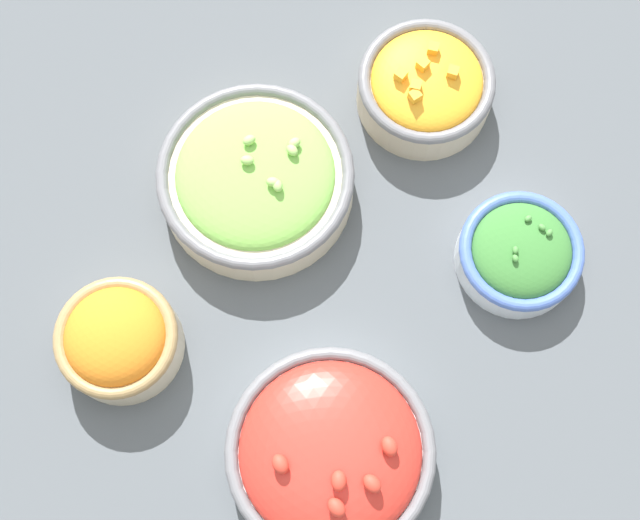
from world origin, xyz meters
The scene contains 6 objects.
ground_plane centered at (0.00, 0.00, 0.00)m, with size 3.00×3.00×0.00m, color #4C5156.
bowl_lettuce centered at (0.03, 0.10, 0.03)m, with size 0.19×0.19×0.07m.
bowl_squash centered at (0.21, 0.01, 0.03)m, with size 0.14×0.14×0.07m.
bowl_cherry_tomatoes centered at (-0.14, -0.11, 0.03)m, with size 0.19×0.19×0.07m.
bowl_broccoli centered at (0.11, -0.15, 0.02)m, with size 0.12×0.12×0.05m.
bowl_carrots centered at (-0.17, 0.11, 0.03)m, with size 0.11×0.11×0.07m.
Camera 1 is at (-0.19, -0.13, 0.83)m, focal length 50.00 mm.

